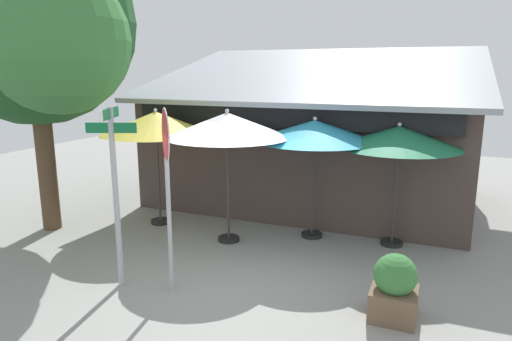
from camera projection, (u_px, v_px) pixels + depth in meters
ground_plane at (229, 276)px, 7.93m from camera, size 28.00×28.00×0.10m
cafe_building at (313, 144)px, 12.29m from camera, size 8.31×5.62×4.13m
street_sign_post at (115, 181)px, 7.13m from camera, size 0.73×0.79×2.93m
stop_sign at (167, 165)px, 6.90m from camera, size 0.54×0.63×2.93m
patio_umbrella_mustard_left at (156, 123)px, 10.05m from camera, size 2.46×2.46×2.65m
patio_umbrella_ivory_center at (227, 126)px, 8.94m from camera, size 2.51×2.51×2.73m
patio_umbrella_teal_right at (315, 131)px, 9.20m from camera, size 2.54×2.54×2.56m
patio_umbrella_forest_green_far_right at (399, 138)px, 8.76m from camera, size 2.39×2.39×2.49m
shade_tree at (37, 27)px, 9.10m from camera, size 4.61×4.18×6.51m
sidewalk_planter at (394, 288)px, 6.41m from camera, size 0.64×0.64×0.96m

